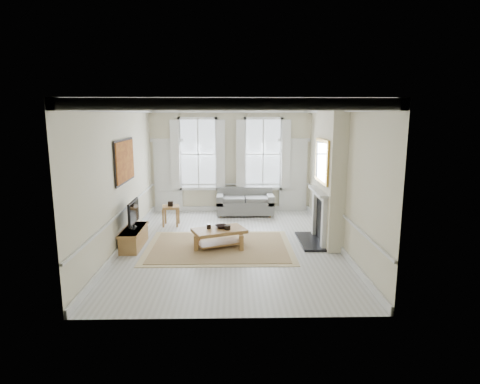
{
  "coord_description": "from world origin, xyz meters",
  "views": [
    {
      "loc": [
        0.04,
        -9.42,
        3.15
      ],
      "look_at": [
        0.24,
        0.42,
        1.25
      ],
      "focal_mm": 30.0,
      "sensor_mm": 36.0,
      "label": 1
    }
  ],
  "objects_px": {
    "sofa": "(245,203)",
    "side_table": "(171,210)",
    "coffee_table": "(219,232)",
    "tv_stand": "(134,238)"
  },
  "relations": [
    {
      "from": "sofa",
      "to": "side_table",
      "type": "xyz_separation_m",
      "value": [
        -2.18,
        -1.27,
        0.11
      ]
    },
    {
      "from": "sofa",
      "to": "side_table",
      "type": "distance_m",
      "value": 2.53
    },
    {
      "from": "side_table",
      "to": "coffee_table",
      "type": "relative_size",
      "value": 0.41
    },
    {
      "from": "side_table",
      "to": "tv_stand",
      "type": "distance_m",
      "value": 2.02
    },
    {
      "from": "side_table",
      "to": "sofa",
      "type": "bearing_deg",
      "value": 30.24
    },
    {
      "from": "side_table",
      "to": "coffee_table",
      "type": "bearing_deg",
      "value": -54.0
    },
    {
      "from": "side_table",
      "to": "coffee_table",
      "type": "distance_m",
      "value": 2.47
    },
    {
      "from": "sofa",
      "to": "tv_stand",
      "type": "relative_size",
      "value": 1.39
    },
    {
      "from": "sofa",
      "to": "side_table",
      "type": "bearing_deg",
      "value": -149.76
    },
    {
      "from": "sofa",
      "to": "coffee_table",
      "type": "bearing_deg",
      "value": -102.55
    }
  ]
}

